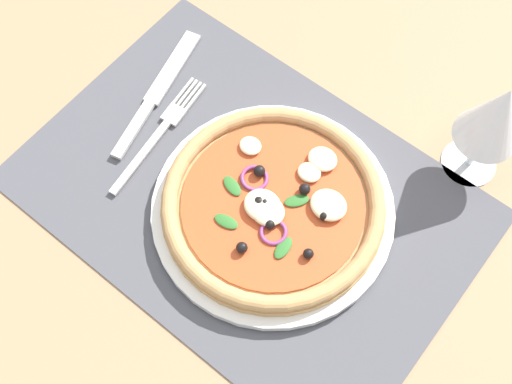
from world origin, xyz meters
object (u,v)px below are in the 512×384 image
(plate, at_px, (274,209))
(wine_glass, at_px, (496,117))
(fork, at_px, (162,129))
(pizza, at_px, (275,203))
(knife, at_px, (158,91))

(plate, relative_size, wine_glass, 1.83)
(fork, bearing_deg, pizza, -97.67)
(knife, bearing_deg, plate, -113.95)
(pizza, xyz_separation_m, knife, (-0.21, 0.04, -0.02))
(plate, height_order, knife, plate)
(plate, bearing_deg, wine_glass, 54.12)
(pizza, distance_m, fork, 0.17)
(knife, xyz_separation_m, wine_glass, (0.35, 0.16, 0.10))
(pizza, bearing_deg, wine_glass, 54.12)
(fork, xyz_separation_m, wine_glass, (0.31, 0.19, 0.10))
(pizza, relative_size, knife, 1.25)
(fork, bearing_deg, wine_glass, -65.55)
(plate, bearing_deg, knife, 169.82)
(fork, relative_size, knife, 0.91)
(knife, bearing_deg, fork, -145.31)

